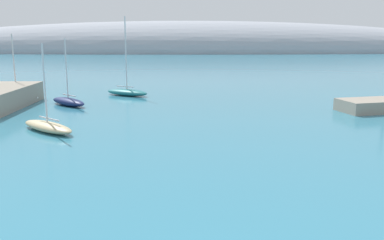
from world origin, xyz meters
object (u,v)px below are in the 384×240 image
at_px(sailboat_navy_outer_mooring, 68,101).
at_px(sailboat_teal_end_of_line, 127,92).
at_px(sailboat_white_near_shore, 17,96).
at_px(sailboat_sand_mid_mooring, 48,126).

bearing_deg(sailboat_navy_outer_mooring, sailboat_teal_end_of_line, -81.58).
bearing_deg(sailboat_teal_end_of_line, sailboat_navy_outer_mooring, -95.83).
bearing_deg(sailboat_white_near_shore, sailboat_teal_end_of_line, -137.87).
relative_size(sailboat_sand_mid_mooring, sailboat_teal_end_of_line, 0.71).
distance_m(sailboat_white_near_shore, sailboat_navy_outer_mooring, 9.06).
height_order(sailboat_white_near_shore, sailboat_teal_end_of_line, sailboat_teal_end_of_line).
xyz_separation_m(sailboat_sand_mid_mooring, sailboat_navy_outer_mooring, (-1.98, 13.49, 0.04)).
xyz_separation_m(sailboat_white_near_shore, sailboat_sand_mid_mooring, (9.83, -18.01, -0.08)).
distance_m(sailboat_white_near_shore, sailboat_sand_mid_mooring, 20.52).
bearing_deg(sailboat_teal_end_of_line, sailboat_sand_mid_mooring, -70.17).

